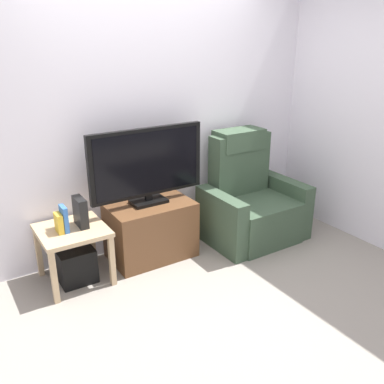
# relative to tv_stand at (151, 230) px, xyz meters

# --- Properties ---
(ground_plane) EXTENTS (6.40, 6.40, 0.00)m
(ground_plane) POSITION_rel_tv_stand_xyz_m (0.12, -0.82, -0.27)
(ground_plane) COLOR gray
(wall_back) EXTENTS (6.40, 0.06, 2.60)m
(wall_back) POSITION_rel_tv_stand_xyz_m (0.12, 0.31, 1.03)
(wall_back) COLOR silver
(wall_back) RESTS_ON ground
(wall_side) EXTENTS (0.06, 4.48, 2.60)m
(wall_side) POSITION_rel_tv_stand_xyz_m (2.00, -0.82, 1.03)
(wall_side) COLOR silver
(wall_side) RESTS_ON ground
(tv_stand) EXTENTS (0.76, 0.49, 0.54)m
(tv_stand) POSITION_rel_tv_stand_xyz_m (0.00, 0.00, 0.00)
(tv_stand) COLOR brown
(tv_stand) RESTS_ON ground
(television) EXTENTS (1.08, 0.20, 0.69)m
(television) POSITION_rel_tv_stand_xyz_m (-0.00, 0.02, 0.63)
(television) COLOR black
(television) RESTS_ON tv_stand
(recliner_armchair) EXTENTS (0.98, 0.78, 1.08)m
(recliner_armchair) POSITION_rel_tv_stand_xyz_m (1.06, -0.16, 0.10)
(recliner_armchair) COLOR #384C38
(recliner_armchair) RESTS_ON ground
(side_table) EXTENTS (0.54, 0.54, 0.48)m
(side_table) POSITION_rel_tv_stand_xyz_m (-0.73, -0.02, 0.14)
(side_table) COLOR tan
(side_table) RESTS_ON ground
(subwoofer_box) EXTENTS (0.30, 0.30, 0.30)m
(subwoofer_box) POSITION_rel_tv_stand_xyz_m (-0.73, -0.02, -0.12)
(subwoofer_box) COLOR black
(subwoofer_box) RESTS_ON ground
(book_leftmost) EXTENTS (0.04, 0.12, 0.16)m
(book_leftmost) POSITION_rel_tv_stand_xyz_m (-0.83, -0.04, 0.30)
(book_leftmost) COLOR gold
(book_leftmost) RESTS_ON side_table
(book_middle) EXTENTS (0.04, 0.13, 0.22)m
(book_middle) POSITION_rel_tv_stand_xyz_m (-0.79, -0.04, 0.32)
(book_middle) COLOR #3366B2
(book_middle) RESTS_ON side_table
(game_console) EXTENTS (0.07, 0.20, 0.25)m
(game_console) POSITION_rel_tv_stand_xyz_m (-0.64, -0.01, 0.34)
(game_console) COLOR black
(game_console) RESTS_ON side_table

